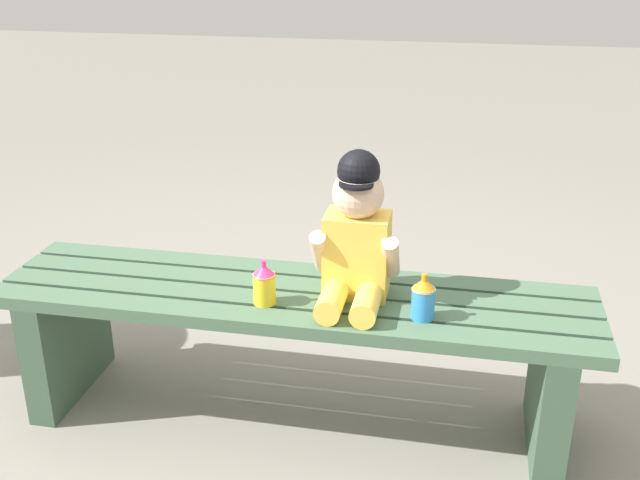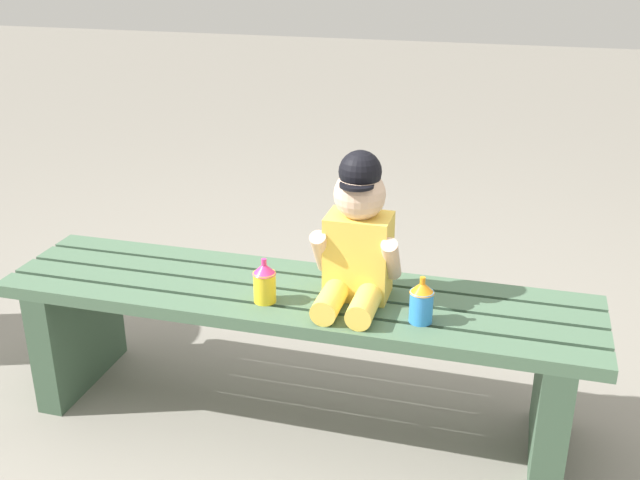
{
  "view_description": "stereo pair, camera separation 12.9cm",
  "coord_description": "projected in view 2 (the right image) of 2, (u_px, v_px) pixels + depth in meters",
  "views": [
    {
      "loc": [
        0.44,
        -1.8,
        1.33
      ],
      "look_at": [
        0.09,
        -0.05,
        0.59
      ],
      "focal_mm": 42.26,
      "sensor_mm": 36.0,
      "label": 1
    },
    {
      "loc": [
        0.57,
        -1.77,
        1.33
      ],
      "look_at": [
        0.09,
        -0.05,
        0.59
      ],
      "focal_mm": 42.26,
      "sensor_mm": 36.0,
      "label": 2
    }
  ],
  "objects": [
    {
      "name": "child_figure",
      "position": [
        357.0,
        237.0,
        1.96
      ],
      "size": [
        0.23,
        0.27,
        0.4
      ],
      "color": "#F2C64C",
      "rests_on": "park_bench"
    },
    {
      "name": "ground_plane",
      "position": [
        297.0,
        415.0,
        2.23
      ],
      "size": [
        16.0,
        16.0,
        0.0
      ],
      "primitive_type": "plane",
      "color": "gray"
    },
    {
      "name": "sippy_cup_left",
      "position": [
        265.0,
        282.0,
        1.99
      ],
      "size": [
        0.06,
        0.06,
        0.12
      ],
      "color": "yellow",
      "rests_on": "park_bench"
    },
    {
      "name": "park_bench",
      "position": [
        295.0,
        331.0,
        2.12
      ],
      "size": [
        1.65,
        0.39,
        0.41
      ],
      "color": "#47664C",
      "rests_on": "ground_plane"
    },
    {
      "name": "sippy_cup_right",
      "position": [
        421.0,
        301.0,
        1.89
      ],
      "size": [
        0.06,
        0.06,
        0.12
      ],
      "color": "#338CE5",
      "rests_on": "park_bench"
    }
  ]
}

